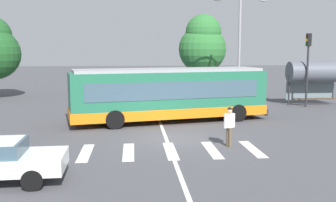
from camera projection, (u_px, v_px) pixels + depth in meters
ground_plane at (173, 139)px, 17.90m from camera, size 160.00×160.00×0.00m
city_transit_bus at (169, 94)px, 22.08m from camera, size 11.65×4.87×3.06m
pedestrian_crossing_street at (229, 125)px, 16.37m from camera, size 0.51×0.43×1.72m
parked_car_charcoal at (111, 91)px, 31.42m from camera, size 2.11×4.61×1.35m
parked_car_teal at (143, 90)px, 31.87m from camera, size 1.89×4.51×1.35m
parked_car_blue at (175, 90)px, 32.19m from camera, size 2.23×4.65×1.35m
traffic_light_far_corner at (308, 58)px, 27.49m from camera, size 0.33×0.32×5.26m
bus_stop_shelter at (315, 73)px, 28.61m from camera, size 4.07×1.54×3.25m
twin_arm_street_lamp at (240, 38)px, 29.01m from camera, size 4.07×0.32×8.06m
background_tree_right at (203, 44)px, 35.73m from camera, size 4.41×4.41×7.35m
crosswalk_painted_stripes at (171, 151)px, 15.83m from camera, size 7.35×2.76×0.01m
lane_center_line at (163, 130)px, 19.84m from camera, size 0.16×24.00×0.01m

